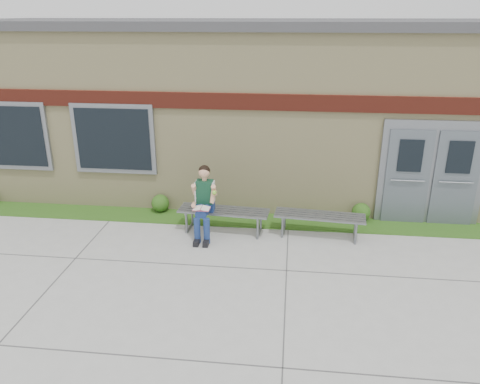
# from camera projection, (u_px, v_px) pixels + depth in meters

# --- Properties ---
(ground) EXTENTS (80.00, 80.00, 0.00)m
(ground) POSITION_uv_depth(u_px,v_px,m) (228.00, 282.00, 8.10)
(ground) COLOR #9E9E99
(ground) RESTS_ON ground
(grass_strip) EXTENTS (16.00, 0.80, 0.02)m
(grass_strip) POSITION_uv_depth(u_px,v_px,m) (244.00, 220.00, 10.51)
(grass_strip) COLOR #1A4C14
(grass_strip) RESTS_ON ground
(school_building) EXTENTS (16.20, 6.22, 4.20)m
(school_building) POSITION_uv_depth(u_px,v_px,m) (257.00, 100.00, 12.90)
(school_building) COLOR beige
(school_building) RESTS_ON ground
(bench_left) EXTENTS (1.94, 0.68, 0.49)m
(bench_left) POSITION_uv_depth(u_px,v_px,m) (224.00, 215.00, 9.86)
(bench_left) COLOR slate
(bench_left) RESTS_ON ground
(bench_right) EXTENTS (1.89, 0.68, 0.48)m
(bench_right) POSITION_uv_depth(u_px,v_px,m) (319.00, 220.00, 9.65)
(bench_right) COLOR slate
(bench_right) RESTS_ON ground
(girl) EXTENTS (0.53, 0.88, 1.48)m
(girl) POSITION_uv_depth(u_px,v_px,m) (204.00, 201.00, 9.55)
(girl) COLOR navy
(girl) RESTS_ON ground
(shrub_mid) EXTENTS (0.41, 0.41, 0.41)m
(shrub_mid) POSITION_uv_depth(u_px,v_px,m) (160.00, 203.00, 10.88)
(shrub_mid) COLOR #1A4C14
(shrub_mid) RESTS_ON grass_strip
(shrub_east) EXTENTS (0.41, 0.41, 0.41)m
(shrub_east) POSITION_uv_depth(u_px,v_px,m) (361.00, 212.00, 10.39)
(shrub_east) COLOR #1A4C14
(shrub_east) RESTS_ON grass_strip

